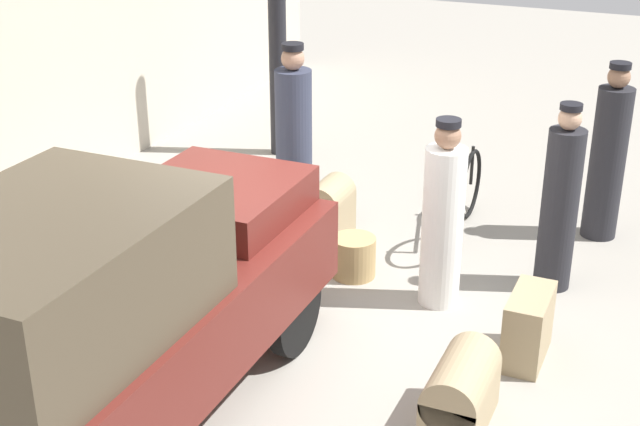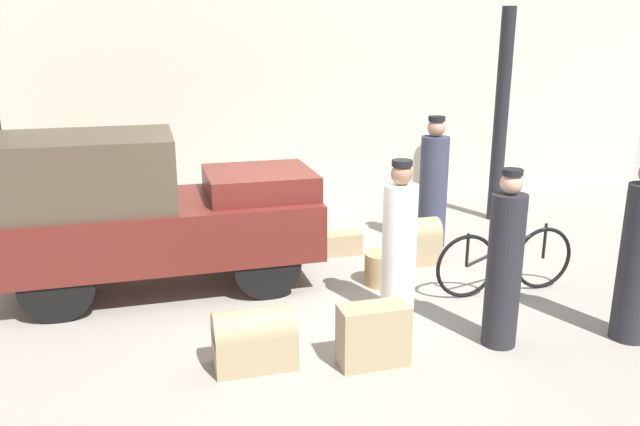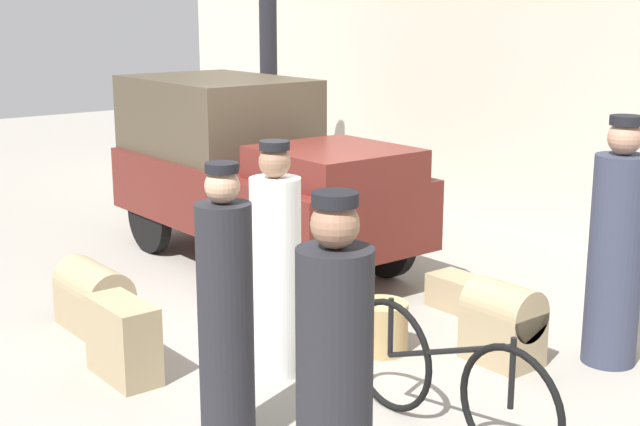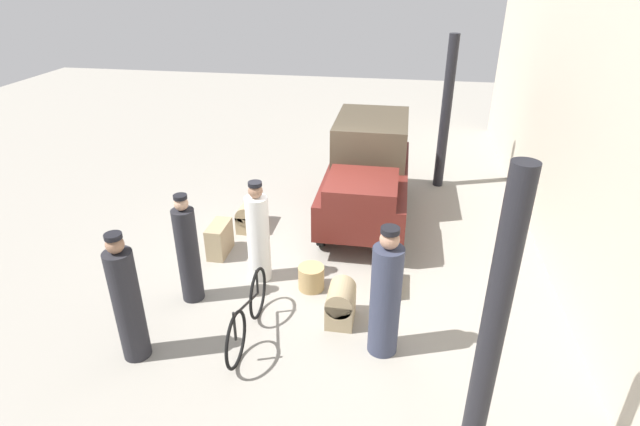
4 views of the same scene
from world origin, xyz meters
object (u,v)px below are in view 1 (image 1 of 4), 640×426
object	(u,v)px
trunk_umber_medium	(329,208)
suitcase_small_leather	(528,327)
conductor_in_dark_uniform	(608,159)
porter_with_bicycle	(560,205)
suitcase_tan_flat	(461,392)
wicker_basket	(354,257)
bicycle	(458,200)
porter_standing_middle	(443,221)
suitcase_black_upright	(231,248)
truck	(118,299)
porter_lifting_near_truck	(294,136)

from	to	relation	value
trunk_umber_medium	suitcase_small_leather	world-z (taller)	trunk_umber_medium
conductor_in_dark_uniform	trunk_umber_medium	bearing A→B (deg)	113.97
conductor_in_dark_uniform	porter_with_bicycle	distance (m)	1.33
suitcase_tan_flat	wicker_basket	bearing A→B (deg)	40.03
bicycle	porter_standing_middle	distance (m)	1.51
porter_standing_middle	suitcase_black_upright	world-z (taller)	porter_standing_middle
porter_standing_middle	suitcase_black_upright	distance (m)	2.16
truck	porter_with_bicycle	distance (m)	4.04
truck	porter_standing_middle	xyz separation A→B (m)	(2.56, -1.51, -0.21)
porter_with_bicycle	trunk_umber_medium	xyz separation A→B (m)	(0.17, 2.30, -0.50)
wicker_basket	trunk_umber_medium	bearing A→B (deg)	37.82
conductor_in_dark_uniform	porter_with_bicycle	bearing A→B (deg)	169.41
suitcase_small_leather	suitcase_black_upright	bearing A→B (deg)	79.50
porter_lifting_near_truck	suitcase_black_upright	bearing A→B (deg)	179.86
porter_standing_middle	conductor_in_dark_uniform	distance (m)	2.30
porter_with_bicycle	suitcase_black_upright	xyz separation A→B (m)	(-0.77, 2.93, -0.66)
bicycle	conductor_in_dark_uniform	xyz separation A→B (m)	(0.57, -1.35, 0.46)
porter_lifting_near_truck	trunk_umber_medium	bearing A→B (deg)	-128.30
truck	trunk_umber_medium	world-z (taller)	truck
trunk_umber_medium	suitcase_small_leather	size ratio (longest dim) A/B	0.97
conductor_in_dark_uniform	suitcase_black_upright	size ratio (longest dim) A/B	2.67
porter_standing_middle	porter_lifting_near_truck	world-z (taller)	porter_lifting_near_truck
truck	trunk_umber_medium	xyz separation A→B (m)	(3.44, -0.08, -0.68)
bicycle	suitcase_small_leather	xyz separation A→B (m)	(-2.05, -1.14, -0.10)
porter_lifting_near_truck	conductor_in_dark_uniform	xyz separation A→B (m)	(0.64, -3.17, -0.01)
conductor_in_dark_uniform	suitcase_tan_flat	size ratio (longest dim) A/B	2.48
truck	suitcase_tan_flat	distance (m)	2.45
truck	wicker_basket	bearing A→B (deg)	-13.19
porter_with_bicycle	suitcase_tan_flat	world-z (taller)	porter_with_bicycle
porter_with_bicycle	suitcase_small_leather	size ratio (longest dim) A/B	2.74
porter_standing_middle	bicycle	bearing A→B (deg)	9.45
bicycle	conductor_in_dark_uniform	world-z (taller)	conductor_in_dark_uniform
truck	wicker_basket	size ratio (longest dim) A/B	8.74
bicycle	porter_lifting_near_truck	size ratio (longest dim) A/B	0.95
bicycle	suitcase_small_leather	bearing A→B (deg)	-150.81
suitcase_tan_flat	suitcase_small_leather	bearing A→B (deg)	-13.75
truck	porter_with_bicycle	size ratio (longest dim) A/B	2.06
truck	conductor_in_dark_uniform	distance (m)	5.27
porter_standing_middle	porter_with_bicycle	bearing A→B (deg)	-50.87
suitcase_small_leather	trunk_umber_medium	bearing A→B (deg)	57.54
wicker_basket	porter_standing_middle	world-z (taller)	porter_standing_middle
porter_standing_middle	suitcase_small_leather	world-z (taller)	porter_standing_middle
bicycle	porter_standing_middle	xyz separation A→B (m)	(-1.44, -0.24, 0.39)
bicycle	wicker_basket	distance (m)	1.44
conductor_in_dark_uniform	suitcase_small_leather	world-z (taller)	conductor_in_dark_uniform
bicycle	suitcase_small_leather	world-z (taller)	bicycle
porter_lifting_near_truck	suitcase_black_upright	xyz separation A→B (m)	(-1.43, 0.00, -0.70)
truck	suitcase_black_upright	size ratio (longest dim) A/B	5.26
bicycle	porter_lifting_near_truck	xyz separation A→B (m)	(-0.07, 1.82, 0.46)
trunk_umber_medium	bicycle	bearing A→B (deg)	-64.86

